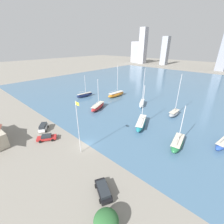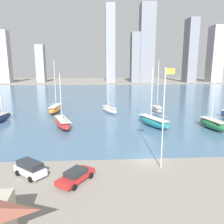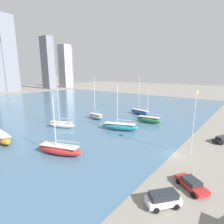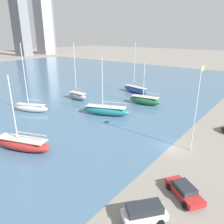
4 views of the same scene
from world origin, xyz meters
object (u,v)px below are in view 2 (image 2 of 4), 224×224
sailboat_white (109,109)px  parked_sedan_red (76,176)px  sailboat_navy (1,118)px  sailboat_green (213,124)px  sailboat_orange (56,109)px  sailboat_red (63,123)px  parked_suv_white (30,168)px  sailboat_gray (157,109)px  flag_pole (164,116)px  sailboat_teal (153,122)px

sailboat_white → parked_sedan_red: sailboat_white is taller
sailboat_navy → parked_sedan_red: bearing=-46.8°
sailboat_green → sailboat_orange: bearing=143.2°
sailboat_white → sailboat_red: (-11.23, -15.15, -0.03)m
sailboat_red → parked_suv_white: (-0.34, -22.39, -0.04)m
sailboat_navy → sailboat_orange: (11.33, 10.85, 0.16)m
parked_suv_white → sailboat_white: bearing=21.8°
sailboat_orange → sailboat_gray: bearing=-0.8°
sailboat_red → sailboat_green: (33.12, -3.14, 0.06)m
flag_pole → sailboat_navy: bearing=140.4°
sailboat_teal → sailboat_orange: (-25.34, 17.15, 0.06)m
sailboat_navy → sailboat_green: sailboat_green is taller
sailboat_white → parked_suv_white: (-11.57, -37.54, -0.07)m
flag_pole → sailboat_green: size_ratio=1.20×
parked_suv_white → parked_sedan_red: parked_suv_white is taller
sailboat_navy → sailboat_orange: sailboat_orange is taller
parked_suv_white → sailboat_navy: bearing=68.0°
sailboat_white → sailboat_green: (21.89, -18.29, 0.03)m
sailboat_navy → sailboat_green: (49.27, -9.20, 0.11)m
flag_pole → sailboat_green: flag_pole is taller
flag_pole → parked_suv_white: bearing=-175.5°
flag_pole → parked_sedan_red: (-11.15, -3.12, -6.38)m
parked_sedan_red → sailboat_white: bearing=115.8°
sailboat_red → sailboat_navy: (-16.16, 6.06, -0.05)m
sailboat_red → parked_sedan_red: sailboat_red is taller
sailboat_white → sailboat_navy: 28.85m
sailboat_gray → sailboat_orange: sailboat_orange is taller
sailboat_white → sailboat_orange: bearing=149.0°
parked_sedan_red → flag_pole: bearing=49.7°
sailboat_orange → sailboat_red: bearing=-69.9°
parked_suv_white → parked_sedan_red: bearing=-68.1°
sailboat_navy → sailboat_orange: size_ratio=0.69×
sailboat_navy → parked_sedan_red: (21.64, -30.24, -0.23)m
sailboat_green → sailboat_navy: bearing=160.4°
sailboat_gray → sailboat_navy: sailboat_gray is taller
flag_pole → parked_suv_white: size_ratio=2.96×
sailboat_teal → sailboat_red: bearing=156.7°
sailboat_orange → sailboat_teal: bearing=-30.0°
sailboat_orange → parked_sedan_red: bearing=-71.8°
sailboat_white → sailboat_navy: size_ratio=1.49×
flag_pole → sailboat_gray: 36.94m
sailboat_orange → parked_suv_white: bearing=-79.4°
parked_suv_white → parked_sedan_red: (5.82, -1.79, -0.24)m
sailboat_gray → parked_sedan_red: (-19.92, -38.48, -0.32)m
sailboat_teal → parked_sedan_red: (-15.03, -23.94, -0.33)m
flag_pole → sailboat_orange: (-21.46, 37.97, -5.99)m
sailboat_teal → sailboat_red: size_ratio=1.10×
sailboat_red → sailboat_navy: 17.26m
sailboat_navy → parked_sedan_red: 37.19m
sailboat_gray → sailboat_orange: size_ratio=1.00×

